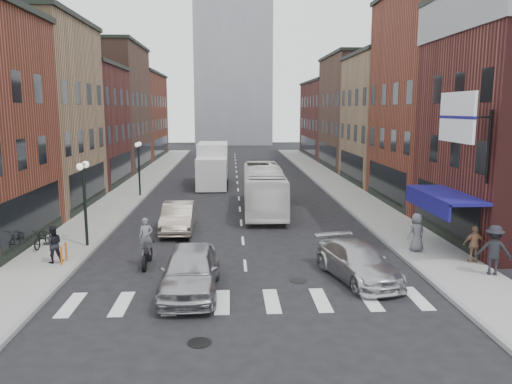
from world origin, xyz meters
TOP-DOWN VIEW (x-y plane):
  - ground at (0.00, 0.00)m, footprint 160.00×160.00m
  - sidewalk_left at (-8.50, 22.00)m, footprint 3.00×74.00m
  - sidewalk_right at (8.50, 22.00)m, footprint 3.00×74.00m
  - curb_left at (-7.00, 22.00)m, footprint 0.20×74.00m
  - curb_right at (7.00, 22.00)m, footprint 0.20×74.00m
  - crosswalk_stripes at (0.00, -3.00)m, footprint 12.00×2.20m
  - bldg_left_mid_a at (-14.99, 14.00)m, footprint 10.30×10.20m
  - bldg_left_mid_b at (-14.99, 24.00)m, footprint 10.30×10.20m
  - bldg_left_far_a at (-14.99, 35.00)m, footprint 10.30×12.20m
  - bldg_left_far_b at (-14.99, 49.00)m, footprint 10.30×16.20m
  - bldg_right_mid_a at (15.00, 14.00)m, footprint 10.30×10.20m
  - bldg_right_mid_b at (14.99, 24.00)m, footprint 10.30×10.20m
  - bldg_right_far_a at (14.99, 35.00)m, footprint 10.30×12.20m
  - bldg_right_far_b at (14.99, 49.00)m, footprint 10.30×16.20m
  - awning_blue at (8.93, 2.50)m, footprint 1.80×5.00m
  - billboard_sign at (8.59, 0.50)m, footprint 1.52×3.00m
  - distant_tower at (0.00, 78.00)m, footprint 14.00×14.00m
  - streetlamp_near at (-7.40, 4.00)m, footprint 0.32×1.22m
  - streetlamp_far at (-7.40, 18.00)m, footprint 0.32×1.22m
  - bike_rack at (-7.60, 1.30)m, footprint 0.08×0.68m
  - box_truck at (-2.14, 23.37)m, footprint 2.61×8.26m
  - motorcycle_rider at (-4.12, 1.10)m, footprint 0.61×2.04m
  - transit_bus at (1.52, 12.47)m, footprint 2.67×10.50m
  - sedan_left_near at (-2.05, -2.06)m, footprint 2.06×5.00m
  - sedan_left_far at (-3.44, 7.17)m, footprint 1.72×4.70m
  - curb_car at (4.30, -0.93)m, footprint 3.01×5.06m
  - parked_bicycle at (-9.38, 3.80)m, footprint 0.69×1.76m
  - ped_left_solo at (-8.04, 1.34)m, footprint 0.88×0.70m
  - ped_right_a at (9.60, -1.06)m, footprint 1.41×1.08m
  - ped_right_b at (9.60, 0.50)m, footprint 0.95×0.54m
  - ped_right_c at (7.81, 2.28)m, footprint 0.99×0.81m

SIDE VIEW (x-z plane):
  - ground at x=0.00m, z-range 0.00..0.00m
  - curb_left at x=-7.00m, z-range -0.08..0.08m
  - curb_right at x=7.00m, z-range -0.08..0.08m
  - crosswalk_stripes at x=0.00m, z-range -0.01..0.01m
  - sidewalk_left at x=-8.50m, z-range 0.00..0.15m
  - sidewalk_right at x=8.50m, z-range 0.00..0.15m
  - bike_rack at x=-7.60m, z-range 0.15..0.95m
  - parked_bicycle at x=-9.38m, z-range 0.15..1.06m
  - curb_car at x=4.30m, z-range 0.00..1.37m
  - sedan_left_far at x=-3.44m, z-range 0.00..1.54m
  - sedan_left_near at x=-2.05m, z-range 0.00..1.69m
  - ped_right_b at x=9.60m, z-range 0.15..1.71m
  - ped_left_solo at x=-8.04m, z-range 0.15..1.74m
  - motorcycle_rider at x=-4.12m, z-range -0.07..2.01m
  - ped_right_c at x=7.81m, z-range 0.15..1.89m
  - ped_right_a at x=9.60m, z-range 0.15..2.11m
  - transit_bus at x=1.52m, z-range 0.00..2.91m
  - box_truck at x=-2.14m, z-range -0.02..3.57m
  - awning_blue at x=8.93m, z-range 2.24..3.02m
  - streetlamp_near at x=-7.40m, z-range 0.86..4.97m
  - streetlamp_far at x=-7.40m, z-range 0.86..4.97m
  - bldg_right_far_b at x=14.99m, z-range 0.00..10.30m
  - bldg_left_mid_b at x=-14.99m, z-range 0.00..10.30m
  - bldg_left_far_b at x=-14.99m, z-range 0.00..11.30m
  - bldg_right_mid_b at x=14.99m, z-range 0.00..11.30m
  - billboard_sign at x=8.59m, z-range 4.28..7.98m
  - bldg_right_far_a at x=14.99m, z-range 0.00..12.30m
  - bldg_left_mid_a at x=-14.99m, z-range 0.00..12.30m
  - bldg_left_far_a at x=-14.99m, z-range 0.00..13.30m
  - bldg_right_mid_a at x=15.00m, z-range 0.00..14.30m
  - distant_tower at x=0.00m, z-range 0.00..50.00m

